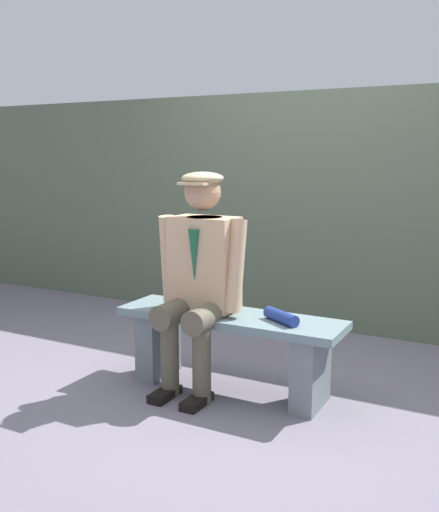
% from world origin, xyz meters
% --- Properties ---
extents(ground_plane, '(30.00, 30.00, 0.00)m').
position_xyz_m(ground_plane, '(0.00, 0.00, 0.00)').
color(ground_plane, slate).
extents(bench, '(1.40, 0.39, 0.48)m').
position_xyz_m(bench, '(0.00, 0.00, 0.32)').
color(bench, slate).
rests_on(bench, ground).
extents(seated_man, '(0.57, 0.53, 1.34)m').
position_xyz_m(seated_man, '(0.17, 0.06, 0.73)').
color(seated_man, tan).
rests_on(seated_man, ground).
extents(rolled_magazine, '(0.25, 0.19, 0.07)m').
position_xyz_m(rolled_magazine, '(-0.34, 0.03, 0.52)').
color(rolled_magazine, navy).
rests_on(rolled_magazine, bench).
extents(stadium_wall, '(12.00, 0.24, 1.94)m').
position_xyz_m(stadium_wall, '(0.00, -1.63, 0.97)').
color(stadium_wall, '#505E4A').
rests_on(stadium_wall, ground).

